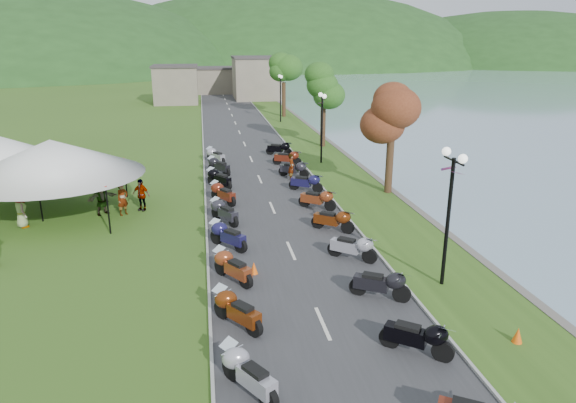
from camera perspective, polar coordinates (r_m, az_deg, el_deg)
road at (r=39.21m, az=-4.13°, el=4.72°), size 7.00×120.00×0.02m
hills_backdrop at (r=198.30m, az=-8.69°, el=14.83°), size 360.00×120.00×76.00m
far_building at (r=83.32m, az=-8.60°, el=13.09°), size 18.00×16.00×5.00m
moto_row_left at (r=16.48m, az=-5.41°, el=-12.09°), size 2.60×47.84×1.10m
moto_row_right at (r=21.26m, az=7.18°, el=-5.08°), size 2.60×42.84×1.10m
vendor_tent_main at (r=28.30m, az=-24.47°, el=2.29°), size 5.91×5.91×4.00m
tree_lakeside at (r=30.28m, az=11.42°, el=7.74°), size 2.67×2.67×7.41m
pedestrian_a at (r=27.94m, az=-17.73°, el=-1.42°), size 0.76×0.76×1.71m
pedestrian_b at (r=30.37m, az=-19.98°, el=-0.15°), size 0.79×0.46×1.56m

